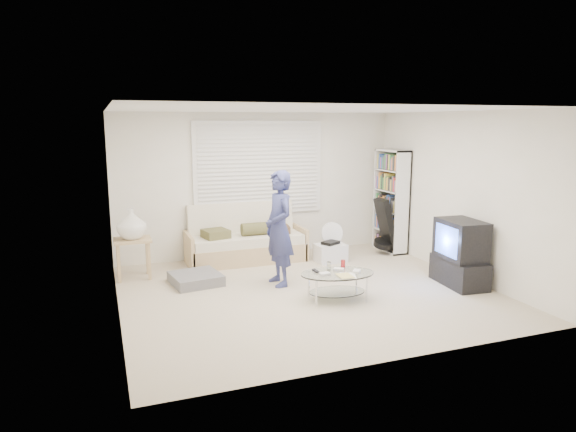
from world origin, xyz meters
name	(u,v)px	position (x,y,z in m)	size (l,w,h in m)	color
ground	(307,292)	(0.00, 0.00, 0.00)	(5.00, 5.00, 0.00)	#C0B295
room_shell	(295,172)	(0.00, 0.48, 1.63)	(5.02, 4.52, 2.51)	silver
window_blinds	(259,168)	(0.00, 2.20, 1.55)	(2.32, 0.08, 1.62)	silver
futon_sofa	(246,242)	(-0.36, 1.87, 0.32)	(1.99, 0.80, 0.97)	tan
grey_floor_pillow	(196,279)	(-1.39, 0.90, 0.08)	(0.67, 0.67, 0.15)	slate
side_table	(132,227)	(-2.22, 1.49, 0.80)	(0.54, 0.44, 1.07)	tan
bookshelf	(391,201)	(2.32, 1.64, 0.93)	(0.29, 0.78, 1.85)	white
guitar_case	(386,230)	(2.12, 1.45, 0.44)	(0.40, 0.37, 0.99)	black
floor_fan	(331,237)	(1.08, 1.54, 0.37)	(0.39, 0.26, 0.64)	white
storage_bin	(330,252)	(0.98, 1.33, 0.16)	(0.52, 0.37, 0.35)	white
tv_unit	(460,254)	(2.20, -0.48, 0.47)	(0.55, 0.92, 0.96)	black
coffee_table	(338,278)	(0.26, -0.43, 0.30)	(1.07, 0.76, 0.49)	silver
standing_person	(279,228)	(-0.25, 0.45, 0.83)	(0.61, 0.40, 1.67)	navy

